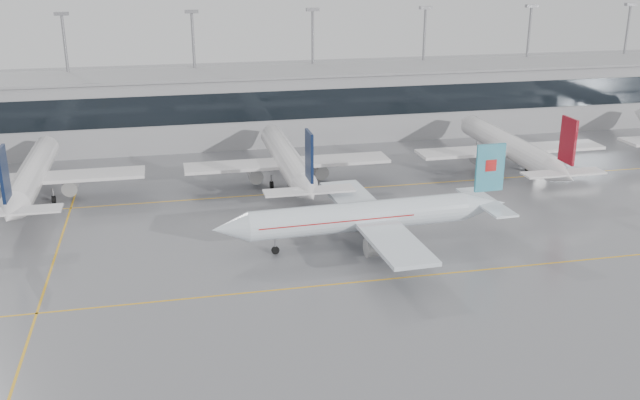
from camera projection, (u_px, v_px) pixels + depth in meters
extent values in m
plane|color=slate|center=(345.00, 283.00, 73.14)|extent=(320.00, 320.00, 0.00)
cube|color=#F0AA17|center=(345.00, 283.00, 73.14)|extent=(120.00, 0.25, 0.01)
cube|color=#F0AA17|center=(293.00, 193.00, 100.81)|extent=(120.00, 0.25, 0.01)
cube|color=#F0AA17|center=(57.00, 252.00, 80.85)|extent=(0.25, 60.00, 0.01)
cube|color=gray|center=(260.00, 106.00, 128.37)|extent=(180.00, 15.00, 12.00)
cube|color=black|center=(266.00, 106.00, 120.91)|extent=(180.00, 0.20, 5.00)
cube|color=gray|center=(259.00, 72.00, 126.34)|extent=(182.00, 16.00, 0.40)
cylinder|color=gray|center=(69.00, 80.00, 125.53)|extent=(0.50, 0.50, 22.00)
cube|color=gray|center=(61.00, 14.00, 121.83)|extent=(2.40, 1.00, 0.60)
cylinder|color=gray|center=(195.00, 75.00, 130.02)|extent=(0.50, 0.50, 22.00)
cube|color=gray|center=(191.00, 12.00, 126.32)|extent=(2.40, 1.00, 0.60)
cylinder|color=gray|center=(313.00, 71.00, 134.51)|extent=(0.50, 0.50, 22.00)
cube|color=gray|center=(313.00, 10.00, 130.81)|extent=(2.40, 1.00, 0.60)
cylinder|color=gray|center=(423.00, 67.00, 139.00)|extent=(0.50, 0.50, 22.00)
cube|color=gray|center=(426.00, 8.00, 135.30)|extent=(2.40, 1.00, 0.60)
cylinder|color=gray|center=(526.00, 64.00, 143.49)|extent=(0.50, 0.50, 22.00)
cube|color=gray|center=(532.00, 6.00, 139.79)|extent=(2.40, 1.00, 0.60)
cylinder|color=gray|center=(623.00, 61.00, 147.98)|extent=(0.50, 0.50, 22.00)
cube|color=gray|center=(631.00, 4.00, 144.28)|extent=(2.40, 1.00, 0.60)
cylinder|color=white|center=(359.00, 216.00, 81.52)|extent=(25.90, 4.50, 3.38)
cone|color=white|center=(230.00, 229.00, 77.88)|extent=(4.14, 3.55, 3.38)
cone|color=white|center=(484.00, 204.00, 85.35)|extent=(5.74, 3.62, 3.38)
cube|color=white|center=(372.00, 218.00, 82.01)|extent=(6.21, 28.12, 0.45)
cube|color=white|center=(486.00, 202.00, 85.30)|extent=(3.27, 10.85, 0.25)
cube|color=teal|center=(490.00, 168.00, 83.95)|extent=(3.61, 0.51, 5.77)
cylinder|color=#9F9F9F|center=(381.00, 246.00, 78.00)|extent=(3.69, 2.25, 2.10)
cylinder|color=#9F9F9F|center=(355.00, 217.00, 86.77)|extent=(3.69, 2.25, 2.10)
cylinder|color=gray|center=(275.00, 244.00, 79.89)|extent=(0.20, 0.20, 1.44)
cylinder|color=black|center=(275.00, 250.00, 80.13)|extent=(0.91, 0.34, 0.90)
cylinder|color=gray|center=(387.00, 241.00, 80.51)|extent=(0.24, 0.24, 1.44)
cylinder|color=black|center=(387.00, 247.00, 80.75)|extent=(1.12, 0.50, 1.10)
cylinder|color=gray|center=(372.00, 225.00, 85.26)|extent=(0.24, 0.24, 1.44)
cylinder|color=black|center=(372.00, 231.00, 85.49)|extent=(1.12, 0.50, 1.10)
cube|color=#B70F0F|center=(490.00, 165.00, 83.84)|extent=(1.42, 0.51, 1.40)
cube|color=#B70F0F|center=(334.00, 217.00, 80.72)|extent=(18.13, 4.20, 0.12)
cylinder|color=white|center=(33.00, 173.00, 97.04)|extent=(3.59, 27.36, 3.59)
cone|color=white|center=(49.00, 144.00, 111.50)|extent=(3.59, 4.00, 3.59)
cone|color=white|center=(11.00, 213.00, 81.83)|extent=(3.59, 5.60, 3.59)
cube|color=white|center=(32.00, 179.00, 95.78)|extent=(29.64, 5.00, 0.45)
cube|color=white|center=(10.00, 211.00, 81.55)|extent=(11.40, 2.80, 0.25)
cube|color=#0C1937|center=(4.00, 174.00, 79.87)|extent=(0.35, 3.60, 6.12)
cylinder|color=#9F9F9F|center=(71.00, 186.00, 97.72)|extent=(2.10, 3.60, 2.10)
cylinder|color=gray|center=(46.00, 169.00, 107.73)|extent=(0.20, 0.20, 1.56)
cylinder|color=black|center=(47.00, 174.00, 107.99)|extent=(0.30, 0.90, 0.90)
cylinder|color=gray|center=(12.00, 197.00, 95.01)|extent=(0.24, 0.24, 1.56)
cylinder|color=black|center=(13.00, 202.00, 95.26)|extent=(0.45, 1.10, 1.10)
cylinder|color=gray|center=(53.00, 194.00, 96.07)|extent=(0.24, 0.24, 1.56)
cylinder|color=black|center=(54.00, 200.00, 96.33)|extent=(0.45, 1.10, 1.10)
cylinder|color=white|center=(286.00, 158.00, 104.18)|extent=(3.59, 27.36, 3.59)
cone|color=white|center=(270.00, 133.00, 118.65)|extent=(3.59, 4.00, 3.59)
cone|color=white|center=(309.00, 192.00, 88.98)|extent=(3.59, 5.60, 3.59)
cube|color=white|center=(288.00, 163.00, 102.93)|extent=(29.64, 5.00, 0.45)
cube|color=white|center=(309.00, 191.00, 88.70)|extent=(11.40, 2.80, 0.25)
cube|color=#0C1937|center=(309.00, 156.00, 87.02)|extent=(0.35, 3.60, 6.12)
cylinder|color=#9F9F9F|center=(255.00, 174.00, 102.90)|extent=(2.10, 3.60, 2.10)
cylinder|color=#9F9F9F|center=(320.00, 170.00, 104.86)|extent=(2.10, 3.60, 2.10)
cylinder|color=gray|center=(275.00, 155.00, 114.88)|extent=(0.20, 0.20, 1.56)
cylinder|color=black|center=(275.00, 160.00, 115.13)|extent=(0.30, 0.90, 0.90)
cylinder|color=gray|center=(272.00, 180.00, 102.15)|extent=(0.24, 0.24, 1.56)
cylinder|color=black|center=(272.00, 185.00, 102.41)|extent=(0.45, 1.10, 1.10)
cylinder|color=gray|center=(307.00, 177.00, 103.22)|extent=(0.24, 0.24, 1.56)
cylinder|color=black|center=(307.00, 183.00, 103.47)|extent=(0.45, 1.10, 1.10)
cylinder|color=white|center=(507.00, 144.00, 111.32)|extent=(3.59, 27.36, 3.59)
cone|color=white|center=(466.00, 122.00, 125.79)|extent=(3.59, 4.00, 3.59)
cone|color=white|center=(562.00, 175.00, 96.12)|extent=(3.59, 5.60, 3.59)
cube|color=white|center=(511.00, 149.00, 110.07)|extent=(29.64, 5.00, 0.45)
cube|color=white|center=(563.00, 173.00, 95.84)|extent=(11.40, 2.80, 0.25)
cube|color=maroon|center=(568.00, 140.00, 94.16)|extent=(0.35, 3.60, 6.12)
cylinder|color=#9F9F9F|center=(480.00, 160.00, 110.05)|extent=(2.10, 3.60, 2.10)
cylinder|color=#9F9F9F|center=(537.00, 156.00, 112.00)|extent=(2.10, 3.60, 2.10)
cylinder|color=gray|center=(477.00, 144.00, 122.02)|extent=(0.20, 0.20, 1.56)
cylinder|color=black|center=(476.00, 148.00, 122.27)|extent=(0.30, 0.90, 0.90)
cylinder|color=gray|center=(497.00, 165.00, 109.30)|extent=(0.24, 0.24, 1.56)
cylinder|color=black|center=(497.00, 170.00, 109.55)|extent=(0.45, 1.10, 1.10)
cylinder|color=gray|center=(528.00, 163.00, 110.36)|extent=(0.24, 0.24, 1.56)
cylinder|color=black|center=(528.00, 168.00, 110.61)|extent=(0.45, 1.10, 1.10)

